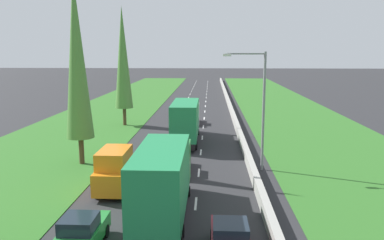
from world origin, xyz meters
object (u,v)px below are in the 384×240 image
at_px(green_box_truck_centre_lane_fourth, 186,121).
at_px(orange_van_left_lane, 116,170).
at_px(green_box_truck_centre_lane, 164,181).
at_px(poplar_tree_second, 77,58).
at_px(maroon_sedan_centre_lane, 174,161).
at_px(poplar_tree_third, 123,58).
at_px(street_light_mast, 259,103).
at_px(maroon_sedan_centre_lane_fifth, 191,117).
at_px(maroon_hatchback_right_lane, 230,239).
at_px(green_hatchback_left_lane, 81,233).

bearing_deg(green_box_truck_centre_lane_fourth, orange_van_left_lane, -105.15).
height_order(green_box_truck_centre_lane, poplar_tree_second, poplar_tree_second).
bearing_deg(green_box_truck_centre_lane_fourth, maroon_sedan_centre_lane, -91.62).
relative_size(poplar_tree_third, street_light_mast, 1.60).
distance_m(green_box_truck_centre_lane_fourth, maroon_sedan_centre_lane_fifth, 10.39).
bearing_deg(maroon_sedan_centre_lane_fifth, poplar_tree_third, -168.92).
bearing_deg(maroon_hatchback_right_lane, poplar_tree_second, 129.09).
bearing_deg(poplar_tree_second, poplar_tree_third, 90.57).
bearing_deg(green_hatchback_left_lane, maroon_sedan_centre_lane_fifth, 83.92).
distance_m(maroon_hatchback_right_lane, maroon_sedan_centre_lane_fifth, 32.30).
bearing_deg(maroon_sedan_centre_lane_fifth, poplar_tree_second, -113.51).
xyz_separation_m(maroon_hatchback_right_lane, orange_van_left_lane, (-7.07, 8.07, 0.56)).
bearing_deg(green_hatchback_left_lane, green_box_truck_centre_lane_fourth, 80.99).
bearing_deg(orange_van_left_lane, green_hatchback_left_lane, -87.72).
relative_size(poplar_tree_second, poplar_tree_third, 1.04).
relative_size(maroon_hatchback_right_lane, poplar_tree_second, 0.26).
relative_size(green_box_truck_centre_lane_fourth, maroon_sedan_centre_lane_fifth, 2.09).
height_order(green_box_truck_centre_lane, poplar_tree_third, poplar_tree_third).
distance_m(maroon_hatchback_right_lane, poplar_tree_second, 19.49).
xyz_separation_m(green_box_truck_centre_lane_fourth, poplar_tree_second, (-7.95, -7.92, 6.32)).
height_order(maroon_sedan_centre_lane_fifth, poplar_tree_second, poplar_tree_second).
height_order(maroon_hatchback_right_lane, green_box_truck_centre_lane_fourth, green_box_truck_centre_lane_fourth).
bearing_deg(maroon_sedan_centre_lane_fifth, green_box_truck_centre_lane_fourth, -89.87).
height_order(maroon_hatchback_right_lane, maroon_sedan_centre_lane, maroon_hatchback_right_lane).
distance_m(maroon_sedan_centre_lane, street_light_mast, 7.78).
bearing_deg(green_box_truck_centre_lane, orange_van_left_lane, 130.50).
bearing_deg(poplar_tree_third, orange_van_left_lane, -78.95).
xyz_separation_m(green_box_truck_centre_lane, green_box_truck_centre_lane_fourth, (0.03, 18.09, 0.00)).
bearing_deg(green_box_truck_centre_lane_fourth, green_box_truck_centre_lane, -90.10).
bearing_deg(orange_van_left_lane, maroon_sedan_centre_lane_fifth, 81.25).
height_order(green_box_truck_centre_lane, street_light_mast, street_light_mast).
relative_size(green_box_truck_centre_lane_fourth, poplar_tree_third, 0.65).
xyz_separation_m(orange_van_left_lane, poplar_tree_third, (-4.39, 22.48, 6.85)).
bearing_deg(maroon_hatchback_right_lane, green_box_truck_centre_lane_fourth, 98.72).
bearing_deg(maroon_hatchback_right_lane, maroon_sedan_centre_lane, 106.41).
relative_size(green_box_truck_centre_lane, maroon_sedan_centre_lane_fifth, 2.09).
height_order(green_hatchback_left_lane, maroon_hatchback_right_lane, same).
bearing_deg(poplar_tree_third, maroon_hatchback_right_lane, -69.43).
distance_m(green_hatchback_left_lane, green_box_truck_centre_lane_fourth, 21.86).
bearing_deg(orange_van_left_lane, maroon_hatchback_right_lane, -48.75).
xyz_separation_m(maroon_sedan_centre_lane_fifth, poplar_tree_second, (-7.93, -18.22, 7.69)).
xyz_separation_m(maroon_sedan_centre_lane, poplar_tree_second, (-7.68, 1.62, 7.69)).
relative_size(green_box_truck_centre_lane_fourth, poplar_tree_second, 0.63).
height_order(green_box_truck_centre_lane_fourth, poplar_tree_third, poplar_tree_third).
relative_size(orange_van_left_lane, poplar_tree_second, 0.33).
bearing_deg(green_hatchback_left_lane, poplar_tree_third, 98.83).
distance_m(green_hatchback_left_lane, maroon_sedan_centre_lane, 12.41).
height_order(green_hatchback_left_lane, street_light_mast, street_light_mast).
distance_m(green_hatchback_left_lane, orange_van_left_lane, 7.81).
height_order(maroon_sedan_centre_lane, poplar_tree_second, poplar_tree_second).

